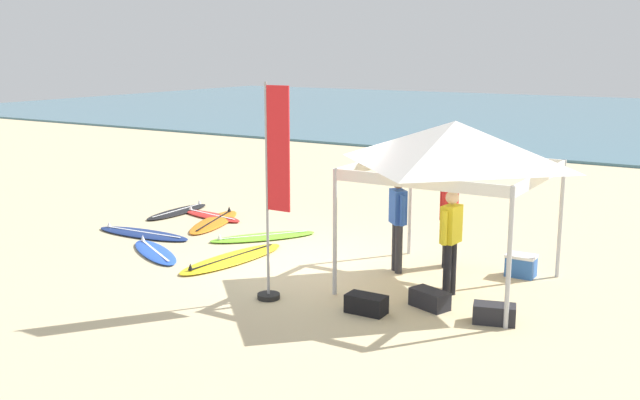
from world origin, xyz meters
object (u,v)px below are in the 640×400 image
(canopy_tent, at_px, (455,143))
(surfboard_orange, at_px, (214,222))
(surfboard_yellow, at_px, (232,258))
(cooler_box, at_px, (521,265))
(surfboard_blue, at_px, (155,252))
(gear_bag_on_sand, at_px, (366,304))
(surfboard_lime, at_px, (263,237))
(gear_bag_by_pole, at_px, (494,314))
(person_red, at_px, (449,213))
(gear_bag_near_tent, at_px, (430,299))
(banner_flag, at_px, (273,202))
(surfboard_navy, at_px, (143,233))
(surfboard_black, at_px, (178,212))
(surfboard_red, at_px, (211,216))
(person_blue, at_px, (398,217))
(person_yellow, at_px, (451,236))

(canopy_tent, height_order, surfboard_orange, canopy_tent)
(surfboard_yellow, xyz_separation_m, cooler_box, (4.87, 1.87, 0.16))
(surfboard_blue, height_order, gear_bag_on_sand, gear_bag_on_sand)
(surfboard_lime, bearing_deg, gear_bag_by_pole, -20.70)
(surfboard_blue, distance_m, person_red, 5.65)
(gear_bag_by_pole, height_order, gear_bag_on_sand, same)
(gear_bag_near_tent, relative_size, gear_bag_on_sand, 1.00)
(surfboard_lime, xyz_separation_m, banner_flag, (2.42, -3.00, 1.54))
(surfboard_navy, height_order, surfboard_black, same)
(banner_flag, bearing_deg, surfboard_navy, 158.38)
(banner_flag, bearing_deg, surfboard_blue, 164.68)
(gear_bag_near_tent, height_order, cooler_box, cooler_box)
(surfboard_red, relative_size, banner_flag, 0.57)
(surfboard_yellow, bearing_deg, surfboard_lime, 106.39)
(surfboard_orange, height_order, gear_bag_on_sand, gear_bag_on_sand)
(person_red, bearing_deg, surfboard_orange, 176.45)
(surfboard_orange, relative_size, person_blue, 1.44)
(banner_flag, bearing_deg, person_red, 63.03)
(cooler_box, bearing_deg, surfboard_blue, -160.35)
(surfboard_orange, distance_m, surfboard_black, 1.48)
(surfboard_navy, relative_size, gear_bag_on_sand, 3.99)
(surfboard_black, height_order, gear_bag_by_pole, gear_bag_by_pole)
(canopy_tent, relative_size, gear_bag_on_sand, 4.89)
(canopy_tent, bearing_deg, surfboard_red, 164.83)
(surfboard_orange, distance_m, gear_bag_by_pole, 7.89)
(gear_bag_by_pole, bearing_deg, banner_flag, -165.34)
(canopy_tent, distance_m, surfboard_yellow, 4.71)
(cooler_box, bearing_deg, surfboard_navy, -169.86)
(surfboard_orange, xyz_separation_m, surfboard_lime, (1.73, -0.51, 0.00))
(surfboard_orange, xyz_separation_m, surfboard_blue, (0.66, -2.56, 0.00))
(person_yellow, height_order, cooler_box, person_yellow)
(banner_flag, bearing_deg, canopy_tent, 46.05)
(surfboard_navy, height_order, person_blue, person_blue)
(person_blue, bearing_deg, surfboard_navy, -175.11)
(surfboard_navy, distance_m, person_red, 6.55)
(surfboard_yellow, bearing_deg, cooler_box, 20.96)
(surfboard_red, bearing_deg, surfboard_lime, -23.52)
(surfboard_red, xyz_separation_m, banner_flag, (4.61, -3.96, 1.54))
(surfboard_black, bearing_deg, surfboard_navy, -67.09)
(surfboard_red, bearing_deg, cooler_box, -5.33)
(surfboard_yellow, distance_m, gear_bag_by_pole, 5.24)
(canopy_tent, bearing_deg, banner_flag, -133.95)
(person_red, bearing_deg, surfboard_black, 174.32)
(gear_bag_by_pole, bearing_deg, gear_bag_on_sand, -160.85)
(surfboard_lime, bearing_deg, banner_flag, -51.13)
(surfboard_blue, bearing_deg, canopy_tent, 12.03)
(cooler_box, bearing_deg, gear_bag_near_tent, -107.10)
(surfboard_orange, distance_m, surfboard_navy, 1.74)
(canopy_tent, distance_m, person_yellow, 1.50)
(person_yellow, bearing_deg, surfboard_red, 161.32)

